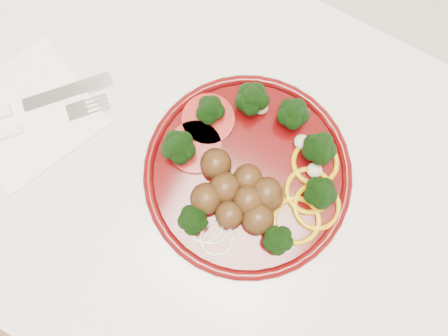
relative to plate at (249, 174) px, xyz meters
The scene contains 5 objects.
counter 0.54m from the plate, behind, with size 2.40×0.60×0.90m.
plate is the anchor object (origin of this frame).
napkin 0.31m from the plate, 166.86° to the right, with size 0.16×0.16×0.00m, color white.
knife 0.34m from the plate, 165.80° to the right, with size 0.17×0.19×0.01m.
fork 0.33m from the plate, 161.04° to the right, with size 0.15×0.17×0.01m.
Camera 1 is at (0.29, 1.62, 1.47)m, focal length 35.00 mm.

